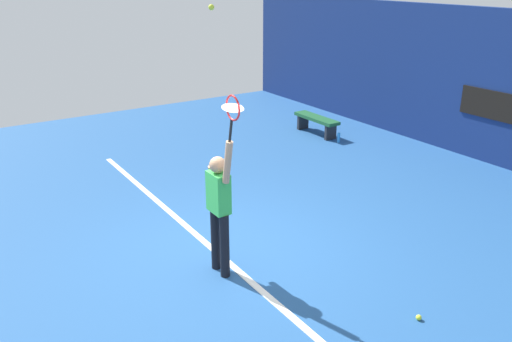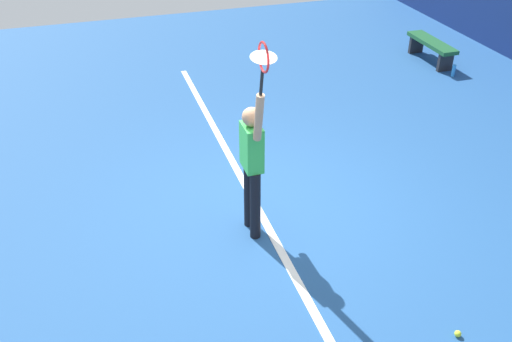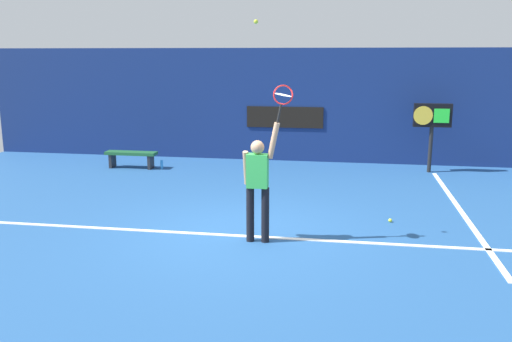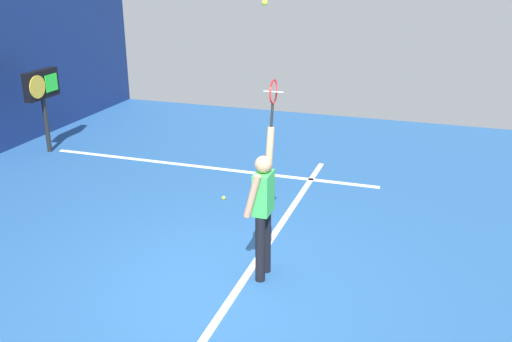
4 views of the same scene
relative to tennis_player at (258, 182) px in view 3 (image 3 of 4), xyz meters
The scene contains 12 objects.
ground_plane 1.15m from the tennis_player, 134.21° to the left, with size 18.00×18.00×0.00m, color #23518C.
back_wall 7.15m from the tennis_player, 93.04° to the left, with size 18.00×0.20×3.21m, color navy.
sponsor_banner_center 7.01m from the tennis_player, 93.09° to the left, with size 2.20×0.03×0.60m, color black.
court_baseline 1.09m from the tennis_player, 152.17° to the left, with size 10.00×0.10×0.01m, color white.
court_sideline 4.49m from the tennis_player, 33.05° to the left, with size 0.10×7.00×0.01m, color white.
tennis_player is the anchor object (origin of this frame).
tennis_racket 1.43m from the tennis_player, ahead, with size 0.37×0.27×0.62m.
tennis_ball 2.51m from the tennis_player, 148.30° to the right, with size 0.07×0.07×0.07m, color #CCE033.
scoreboard_clock 7.05m from the tennis_player, 59.69° to the left, with size 0.96×0.20×1.80m.
court_bench 6.88m from the tennis_player, 129.55° to the left, with size 1.40×0.36×0.45m.
water_bottle 6.40m from the tennis_player, 123.56° to the left, with size 0.07×0.07×0.24m, color #338CD8.
spare_ball 2.84m from the tennis_player, 32.76° to the left, with size 0.07×0.07×0.07m, color #CCE033.
Camera 3 is at (1.77, -8.81, 3.03)m, focal length 38.08 mm.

